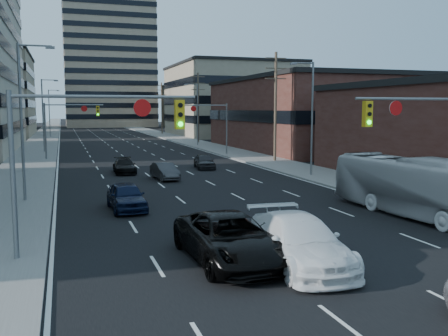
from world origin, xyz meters
TOP-DOWN VIEW (x-y plane):
  - ground at (0.00, 0.00)m, footprint 400.00×400.00m
  - road_surface at (0.00, 130.00)m, footprint 18.00×300.00m
  - sidewalk_left at (-11.50, 130.00)m, footprint 5.00×300.00m
  - sidewalk_right at (11.50, 130.00)m, footprint 5.00×300.00m
  - storefront_right_mid at (24.00, 50.00)m, footprint 20.00×30.00m
  - office_right_far at (25.00, 88.00)m, footprint 22.00×28.00m
  - apartment_tower at (6.00, 150.00)m, footprint 26.00×26.00m
  - bg_block_right at (32.00, 130.00)m, footprint 22.00×22.00m
  - signal_near_left at (-7.45, 8.00)m, footprint 6.59×0.33m
  - signal_near_right at (7.45, 8.00)m, footprint 6.59×0.33m
  - signal_far_left at (-7.68, 45.00)m, footprint 6.09×0.33m
  - signal_far_right at (7.68, 45.00)m, footprint 6.09×0.33m
  - utility_pole_block at (12.20, 36.00)m, footprint 2.20×0.28m
  - utility_pole_midblock at (12.20, 66.00)m, footprint 2.20×0.28m
  - utility_pole_distant at (12.20, 96.00)m, footprint 2.20×0.28m
  - streetlight_left_near at (-10.34, 20.00)m, footprint 2.03×0.22m
  - streetlight_left_mid at (-10.34, 55.00)m, footprint 2.03×0.22m
  - streetlight_left_far at (-10.34, 90.00)m, footprint 2.03×0.22m
  - streetlight_right_near at (10.34, 25.00)m, footprint 2.03×0.22m
  - streetlight_right_far at (10.34, 60.00)m, footprint 2.03×0.22m
  - black_pickup at (-2.85, 5.73)m, footprint 3.00×6.15m
  - white_van at (-0.73, 4.60)m, footprint 2.80×6.03m
  - transit_bus at (8.40, 9.83)m, footprint 3.17×10.83m
  - sedan_blue at (-5.20, 16.01)m, footprint 1.91×4.41m
  - sedan_grey_center at (-0.98, 26.84)m, footprint 1.72×4.02m
  - sedan_black_far at (-3.47, 31.55)m, footprint 1.86×4.33m
  - sedan_grey_right at (3.80, 32.70)m, footprint 2.01×4.09m

SIDE VIEW (x-z plane):
  - ground at x=0.00m, z-range 0.00..0.00m
  - road_surface at x=0.00m, z-range 0.00..0.02m
  - sidewalk_left at x=-11.50m, z-range 0.00..0.15m
  - sidewalk_right at x=11.50m, z-range 0.00..0.15m
  - sedan_black_far at x=-3.47m, z-range 0.00..1.24m
  - sedan_grey_center at x=-0.98m, z-range 0.00..1.29m
  - sedan_grey_right at x=3.80m, z-range 0.00..1.34m
  - sedan_blue at x=-5.20m, z-range 0.00..1.48m
  - black_pickup at x=-2.85m, z-range 0.00..1.68m
  - white_van at x=-0.73m, z-range 0.00..1.71m
  - transit_bus at x=8.40m, z-range 0.00..2.98m
  - signal_far_left at x=-7.68m, z-range 1.30..7.30m
  - signal_far_right at x=7.68m, z-range 1.30..7.30m
  - signal_near_left at x=-7.45m, z-range 1.33..7.33m
  - signal_near_right at x=7.45m, z-range 1.33..7.33m
  - storefront_right_mid at x=24.00m, z-range 0.00..9.00m
  - streetlight_left_near at x=-10.34m, z-range 0.55..9.55m
  - streetlight_left_mid at x=-10.34m, z-range 0.55..9.55m
  - streetlight_left_far at x=-10.34m, z-range 0.55..9.55m
  - streetlight_right_near at x=10.34m, z-range 0.55..9.55m
  - streetlight_right_far at x=10.34m, z-range 0.55..9.55m
  - utility_pole_block at x=12.20m, z-range 0.28..11.28m
  - utility_pole_midblock at x=12.20m, z-range 0.28..11.28m
  - utility_pole_distant at x=12.20m, z-range 0.28..11.28m
  - bg_block_right at x=32.00m, z-range 0.00..12.00m
  - office_right_far at x=25.00m, z-range 0.00..14.00m
  - apartment_tower at x=6.00m, z-range 0.00..58.00m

